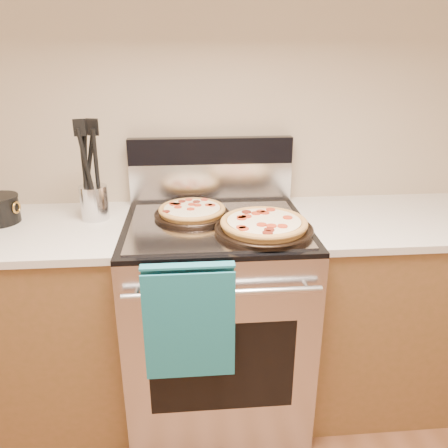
{
  "coord_description": "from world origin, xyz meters",
  "views": [
    {
      "loc": [
        -0.11,
        -0.05,
        1.57
      ],
      "look_at": [
        0.03,
        1.55,
        0.95
      ],
      "focal_mm": 35.0,
      "sensor_mm": 36.0,
      "label": 1
    }
  ],
  "objects": [
    {
      "name": "countertop_left",
      "position": [
        -0.88,
        1.68,
        0.9
      ],
      "size": [
        1.02,
        0.64,
        0.03
      ],
      "primitive_type": "cube",
      "color": "beige",
      "rests_on": "cabinet_left"
    },
    {
      "name": "wall_back",
      "position": [
        0.0,
        2.0,
        1.35
      ],
      "size": [
        4.0,
        0.0,
        4.0
      ],
      "primitive_type": "plane",
      "rotation": [
        1.57,
        0.0,
        0.0
      ],
      "color": "tan",
      "rests_on": "ground"
    },
    {
      "name": "backsplash_upper",
      "position": [
        0.0,
        1.96,
        1.16
      ],
      "size": [
        0.76,
        0.06,
        0.12
      ],
      "primitive_type": "cube",
      "color": "black",
      "rests_on": "backsplash_lower"
    },
    {
      "name": "utensil_crock",
      "position": [
        -0.51,
        1.77,
        0.98
      ],
      "size": [
        0.13,
        0.13,
        0.15
      ],
      "primitive_type": "cylinder",
      "rotation": [
        0.0,
        0.0,
        -0.15
      ],
      "color": "silver",
      "rests_on": "countertop_left"
    },
    {
      "name": "foil_sheet",
      "position": [
        0.0,
        1.62,
        0.92
      ],
      "size": [
        0.7,
        0.55,
        0.01
      ],
      "primitive_type": "cube",
      "color": "gray",
      "rests_on": "cooktop"
    },
    {
      "name": "dish_towel",
      "position": [
        -0.12,
        1.27,
        0.7
      ],
      "size": [
        0.32,
        0.05,
        0.42
      ],
      "primitive_type": null,
      "color": "navy",
      "rests_on": "oven_handle"
    },
    {
      "name": "oven_window",
      "position": [
        0.0,
        1.31,
        0.45
      ],
      "size": [
        0.56,
        0.01,
        0.4
      ],
      "primitive_type": "cube",
      "color": "black",
      "rests_on": "range_body"
    },
    {
      "name": "cooktop",
      "position": [
        0.0,
        1.65,
        0.91
      ],
      "size": [
        0.76,
        0.68,
        0.02
      ],
      "primitive_type": "cube",
      "color": "black",
      "rests_on": "range_body"
    },
    {
      "name": "backsplash_lower",
      "position": [
        0.0,
        1.96,
        1.01
      ],
      "size": [
        0.76,
        0.06,
        0.18
      ],
      "primitive_type": "cube",
      "color": "silver",
      "rests_on": "cooktop"
    },
    {
      "name": "range_body",
      "position": [
        0.0,
        1.65,
        0.45
      ],
      "size": [
        0.76,
        0.68,
        0.9
      ],
      "primitive_type": "cube",
      "color": "#B7B7BC",
      "rests_on": "ground"
    },
    {
      "name": "pepperoni_pizza_front",
      "position": [
        0.18,
        1.52,
        0.95
      ],
      "size": [
        0.44,
        0.44,
        0.05
      ],
      "primitive_type": null,
      "rotation": [
        0.0,
        0.0,
        -0.18
      ],
      "color": "#AA7C34",
      "rests_on": "foil_sheet"
    },
    {
      "name": "cabinet_left",
      "position": [
        -0.88,
        1.68,
        0.44
      ],
      "size": [
        1.0,
        0.62,
        0.88
      ],
      "primitive_type": "cube",
      "color": "brown",
      "rests_on": "ground"
    },
    {
      "name": "oven_handle",
      "position": [
        0.0,
        1.27,
        0.8
      ],
      "size": [
        0.7,
        0.03,
        0.03
      ],
      "primitive_type": "cylinder",
      "rotation": [
        0.0,
        1.57,
        0.0
      ],
      "color": "silver",
      "rests_on": "range_body"
    },
    {
      "name": "pepperoni_pizza_back",
      "position": [
        -0.1,
        1.72,
        0.95
      ],
      "size": [
        0.39,
        0.39,
        0.04
      ],
      "primitive_type": null,
      "rotation": [
        0.0,
        0.0,
        0.27
      ],
      "color": "#AA7C34",
      "rests_on": "foil_sheet"
    },
    {
      "name": "cabinet_right",
      "position": [
        0.88,
        1.68,
        0.44
      ],
      "size": [
        1.0,
        0.62,
        0.88
      ],
      "primitive_type": "cube",
      "color": "brown",
      "rests_on": "ground"
    },
    {
      "name": "countertop_right",
      "position": [
        0.88,
        1.68,
        0.9
      ],
      "size": [
        1.02,
        0.64,
        0.03
      ],
      "primitive_type": "cube",
      "color": "beige",
      "rests_on": "cabinet_right"
    }
  ]
}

